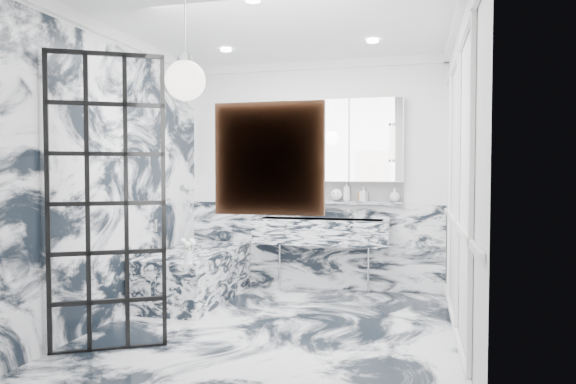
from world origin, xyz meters
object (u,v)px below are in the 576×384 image
(crittall_door, at_px, (107,203))
(bathtub, at_px, (196,274))
(mirror_cabinet, at_px, (324,141))
(trough_sink, at_px, (321,231))

(crittall_door, height_order, bathtub, crittall_door)
(crittall_door, distance_m, bathtub, 1.96)
(crittall_door, distance_m, mirror_cabinet, 2.94)
(mirror_cabinet, height_order, bathtub, mirror_cabinet)
(trough_sink, distance_m, mirror_cabinet, 1.10)
(crittall_door, xyz_separation_m, bathtub, (-0.02, 1.73, -0.91))
(crittall_door, height_order, trough_sink, crittall_door)
(crittall_door, height_order, mirror_cabinet, crittall_door)
(trough_sink, height_order, bathtub, trough_sink)
(crittall_door, bearing_deg, mirror_cabinet, 33.83)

